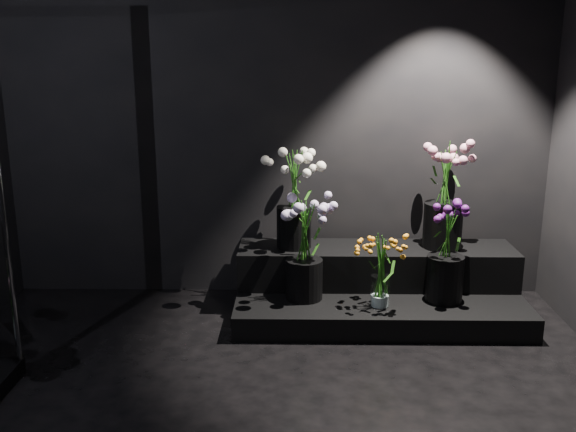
{
  "coord_description": "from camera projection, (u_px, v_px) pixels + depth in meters",
  "views": [
    {
      "loc": [
        0.15,
        -2.69,
        1.82
      ],
      "look_at": [
        0.09,
        1.2,
        0.81
      ],
      "focal_mm": 40.0,
      "sensor_mm": 36.0,
      "label": 1
    }
  ],
  "objects": [
    {
      "name": "wall_back",
      "position": [
        277.0,
        109.0,
        4.65
      ],
      "size": [
        4.0,
        0.0,
        4.0
      ],
      "primitive_type": "plane",
      "rotation": [
        1.57,
        0.0,
        0.0
      ],
      "color": "black",
      "rests_on": "floor"
    },
    {
      "name": "wall_front",
      "position": [
        171.0,
        407.0,
        0.78
      ],
      "size": [
        4.0,
        0.0,
        4.0
      ],
      "primitive_type": "plane",
      "rotation": [
        -1.57,
        0.0,
        0.0
      ],
      "color": "black",
      "rests_on": "floor"
    },
    {
      "name": "display_riser",
      "position": [
        377.0,
        287.0,
        4.56
      ],
      "size": [
        1.98,
        0.88,
        0.44
      ],
      "color": "black",
      "rests_on": "floor"
    },
    {
      "name": "bouquet_orange_bells",
      "position": [
        381.0,
        269.0,
        4.2
      ],
      "size": [
        0.28,
        0.28,
        0.51
      ],
      "rotation": [
        0.0,
        0.0,
        0.07
      ],
      "color": "white",
      "rests_on": "display_riser"
    },
    {
      "name": "bouquet_lilac",
      "position": [
        304.0,
        244.0,
        4.3
      ],
      "size": [
        0.49,
        0.49,
        0.68
      ],
      "rotation": [
        0.0,
        0.0,
        -0.34
      ],
      "color": "black",
      "rests_on": "display_riser"
    },
    {
      "name": "bouquet_purple",
      "position": [
        446.0,
        249.0,
        4.27
      ],
      "size": [
        0.36,
        0.36,
        0.68
      ],
      "rotation": [
        0.0,
        0.0,
        -0.24
      ],
      "color": "black",
      "rests_on": "display_riser"
    },
    {
      "name": "bouquet_cream_roses",
      "position": [
        294.0,
        191.0,
        4.52
      ],
      "size": [
        0.46,
        0.46,
        0.71
      ],
      "rotation": [
        0.0,
        0.0,
        0.12
      ],
      "color": "black",
      "rests_on": "display_riser"
    },
    {
      "name": "bouquet_pink_roses",
      "position": [
        445.0,
        191.0,
        4.51
      ],
      "size": [
        0.39,
        0.39,
        0.75
      ],
      "rotation": [
        0.0,
        0.0,
        0.12
      ],
      "color": "black",
      "rests_on": "display_riser"
    }
  ]
}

